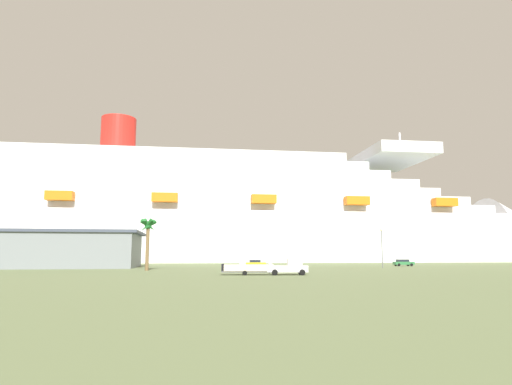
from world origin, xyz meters
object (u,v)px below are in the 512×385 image
object	(u,v)px
pickup_truck	(289,267)
parked_car_yellow_taxi	(256,263)
cruise_ship	(215,218)
parked_car_green_wagon	(403,263)
small_boat_on_trailer	(252,268)
street_lamp	(382,242)
palm_tree	(148,230)

from	to	relation	value
pickup_truck	parked_car_yellow_taxi	distance (m)	36.74
cruise_ship	pickup_truck	xyz separation A→B (m)	(-3.74, -96.53, -14.60)
parked_car_yellow_taxi	parked_car_green_wagon	world-z (taller)	same
cruise_ship	small_boat_on_trailer	size ratio (longest dim) A/B	30.48
small_boat_on_trailer	street_lamp	distance (m)	40.30
street_lamp	parked_car_yellow_taxi	distance (m)	27.32
parked_car_yellow_taxi	parked_car_green_wagon	bearing A→B (deg)	-0.61
cruise_ship	street_lamp	size ratio (longest dim) A/B	32.87
palm_tree	parked_car_green_wagon	world-z (taller)	palm_tree
palm_tree	parked_car_green_wagon	size ratio (longest dim) A/B	1.85
street_lamp	parked_car_green_wagon	world-z (taller)	street_lamp
street_lamp	palm_tree	bearing A→B (deg)	-176.94
pickup_truck	palm_tree	bearing A→B (deg)	131.78
pickup_truck	small_boat_on_trailer	size ratio (longest dim) A/B	0.67
pickup_truck	palm_tree	distance (m)	29.43
street_lamp	cruise_ship	bearing A→B (deg)	108.44
small_boat_on_trailer	parked_car_green_wagon	size ratio (longest dim) A/B	1.79
palm_tree	parked_car_green_wagon	bearing A→B (deg)	13.85
small_boat_on_trailer	palm_tree	bearing A→B (deg)	124.95
parked_car_green_wagon	palm_tree	bearing A→B (deg)	-166.15
palm_tree	parked_car_yellow_taxi	xyz separation A→B (m)	(23.25, 15.04, -6.29)
cruise_ship	parked_car_green_wagon	distance (m)	72.12
pickup_truck	palm_tree	xyz separation A→B (m)	(-19.19, 21.47, 6.08)
cruise_ship	pickup_truck	bearing A→B (deg)	-92.22
small_boat_on_trailer	parked_car_yellow_taxi	distance (m)	36.49
pickup_truck	parked_car_yellow_taxi	bearing A→B (deg)	83.66
palm_tree	street_lamp	distance (m)	47.22
small_boat_on_trailer	parked_car_green_wagon	world-z (taller)	small_boat_on_trailer
cruise_ship	small_boat_on_trailer	bearing A→B (deg)	-95.23
small_boat_on_trailer	street_lamp	world-z (taller)	street_lamp
small_boat_on_trailer	palm_tree	world-z (taller)	palm_tree
parked_car_green_wagon	pickup_truck	bearing A→B (deg)	-138.10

